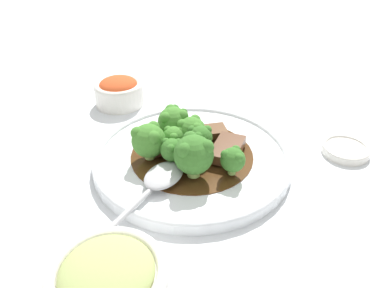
# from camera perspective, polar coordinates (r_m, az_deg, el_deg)

# --- Properties ---
(ground_plane) EXTENTS (4.00, 4.00, 0.00)m
(ground_plane) POSITION_cam_1_polar(r_m,az_deg,el_deg) (0.56, 0.00, -2.88)
(ground_plane) COLOR silver
(main_plate) EXTENTS (0.29, 0.29, 0.02)m
(main_plate) POSITION_cam_1_polar(r_m,az_deg,el_deg) (0.56, 0.00, -2.05)
(main_plate) COLOR white
(main_plate) RESTS_ON ground_plane
(beef_strip_0) EXTENTS (0.03, 0.05, 0.01)m
(beef_strip_0) POSITION_cam_1_polar(r_m,az_deg,el_deg) (0.56, -5.02, -0.03)
(beef_strip_0) COLOR #56331E
(beef_strip_0) RESTS_ON main_plate
(beef_strip_1) EXTENTS (0.07, 0.05, 0.01)m
(beef_strip_1) POSITION_cam_1_polar(r_m,az_deg,el_deg) (0.59, 2.02, 1.81)
(beef_strip_1) COLOR brown
(beef_strip_1) RESTS_ON main_plate
(beef_strip_2) EXTENTS (0.05, 0.06, 0.01)m
(beef_strip_2) POSITION_cam_1_polar(r_m,az_deg,el_deg) (0.53, -1.17, -1.64)
(beef_strip_2) COLOR brown
(beef_strip_2) RESTS_ON main_plate
(beef_strip_3) EXTENTS (0.08, 0.07, 0.02)m
(beef_strip_3) POSITION_cam_1_polar(r_m,az_deg,el_deg) (0.55, 5.40, -0.79)
(beef_strip_3) COLOR #56331E
(beef_strip_3) RESTS_ON main_plate
(broccoli_floret_0) EXTENTS (0.03, 0.03, 0.04)m
(broccoli_floret_0) POSITION_cam_1_polar(r_m,az_deg,el_deg) (0.54, -2.79, 1.03)
(broccoli_floret_0) COLOR #8EB756
(broccoli_floret_0) RESTS_ON main_plate
(broccoli_floret_1) EXTENTS (0.03, 0.03, 0.04)m
(broccoli_floret_1) POSITION_cam_1_polar(r_m,az_deg,el_deg) (0.50, 6.25, -2.34)
(broccoli_floret_1) COLOR #7FA84C
(broccoli_floret_1) RESTS_ON main_plate
(broccoli_floret_2) EXTENTS (0.05, 0.05, 0.06)m
(broccoli_floret_2) POSITION_cam_1_polar(r_m,az_deg,el_deg) (0.56, -2.88, 3.44)
(broccoli_floret_2) COLOR #8EB756
(broccoli_floret_2) RESTS_ON main_plate
(broccoli_floret_3) EXTENTS (0.03, 0.03, 0.04)m
(broccoli_floret_3) POSITION_cam_1_polar(r_m,az_deg,el_deg) (0.51, -3.07, -0.85)
(broccoli_floret_3) COLOR #8EB756
(broccoli_floret_3) RESTS_ON main_plate
(broccoli_floret_4) EXTENTS (0.05, 0.05, 0.05)m
(broccoli_floret_4) POSITION_cam_1_polar(r_m,az_deg,el_deg) (0.53, -6.62, 0.63)
(broccoli_floret_4) COLOR #8EB756
(broccoli_floret_4) RESTS_ON main_plate
(broccoli_floret_5) EXTENTS (0.05, 0.05, 0.06)m
(broccoli_floret_5) POSITION_cam_1_polar(r_m,az_deg,el_deg) (0.49, 0.26, -1.50)
(broccoli_floret_5) COLOR #8EB756
(broccoli_floret_5) RESTS_ON main_plate
(broccoli_floret_6) EXTENTS (0.04, 0.04, 0.05)m
(broccoli_floret_6) POSITION_cam_1_polar(r_m,az_deg,el_deg) (0.53, 1.27, 1.03)
(broccoli_floret_6) COLOR #8EB756
(broccoli_floret_6) RESTS_ON main_plate
(broccoli_floret_7) EXTENTS (0.04, 0.04, 0.05)m
(broccoli_floret_7) POSITION_cam_1_polar(r_m,az_deg,el_deg) (0.55, -0.09, 2.04)
(broccoli_floret_7) COLOR #8EB756
(broccoli_floret_7) RESTS_ON main_plate
(broccoli_floret_8) EXTENTS (0.04, 0.04, 0.04)m
(broccoli_floret_8) POSITION_cam_1_polar(r_m,az_deg,el_deg) (0.59, -2.34, 4.17)
(broccoli_floret_8) COLOR #8EB756
(broccoli_floret_8) RESTS_ON main_plate
(serving_spoon) EXTENTS (0.20, 0.15, 0.01)m
(serving_spoon) POSITION_cam_1_polar(r_m,az_deg,el_deg) (0.49, -5.54, -5.96)
(serving_spoon) COLOR #B7B7BC
(serving_spoon) RESTS_ON main_plate
(side_bowl_kimchi) EXTENTS (0.09, 0.09, 0.05)m
(side_bowl_kimchi) POSITION_cam_1_polar(r_m,az_deg,el_deg) (0.73, -11.06, 7.91)
(side_bowl_kimchi) COLOR white
(side_bowl_kimchi) RESTS_ON ground_plane
(side_bowl_appetizer) EXTENTS (0.12, 0.12, 0.05)m
(side_bowl_appetizer) POSITION_cam_1_polar(r_m,az_deg,el_deg) (0.39, -12.62, -19.63)
(side_bowl_appetizer) COLOR white
(side_bowl_appetizer) RESTS_ON ground_plane
(sauce_dish) EXTENTS (0.07, 0.07, 0.01)m
(sauce_dish) POSITION_cam_1_polar(r_m,az_deg,el_deg) (0.63, 22.37, -0.76)
(sauce_dish) COLOR white
(sauce_dish) RESTS_ON ground_plane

